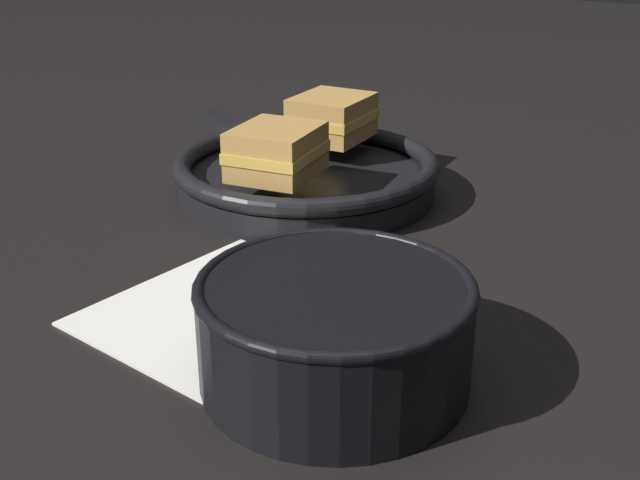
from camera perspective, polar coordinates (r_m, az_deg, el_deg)
ground_plane at (r=0.60m, az=-0.42°, el=-4.63°), size 4.00×4.00×0.00m
napkin at (r=0.58m, az=-4.19°, el=-5.70°), size 0.25×0.22×0.00m
soup_bowl at (r=0.50m, az=1.07°, el=-6.07°), size 0.17×0.17×0.07m
spoon at (r=0.57m, az=-0.83°, el=-5.83°), size 0.15×0.06×0.01m
skillet at (r=0.82m, az=-1.04°, el=4.71°), size 0.36×0.27×0.04m
sandwich_near_left at (r=0.87m, az=0.85°, el=8.72°), size 0.08×0.09×0.05m
sandwich_near_right at (r=0.75m, az=-3.11°, el=6.29°), size 0.09×0.09×0.05m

